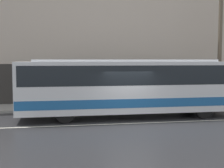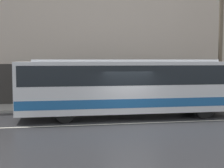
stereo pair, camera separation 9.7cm
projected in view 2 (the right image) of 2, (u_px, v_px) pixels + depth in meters
ground_plane at (131, 123)px, 15.07m from camera, size 60.00×60.00×0.00m
sidewalk at (112, 106)px, 20.42m from camera, size 60.00×2.92×0.15m
building_facade at (108, 9)px, 21.50m from camera, size 60.00×0.35×13.53m
lane_stripe at (131, 123)px, 15.07m from camera, size 54.00×0.14×0.01m
transit_bus at (125, 85)px, 16.66m from camera, size 11.27×2.48×3.09m
utility_pole_near at (221, 42)px, 20.28m from camera, size 0.26×0.26×8.13m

